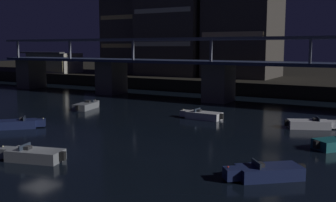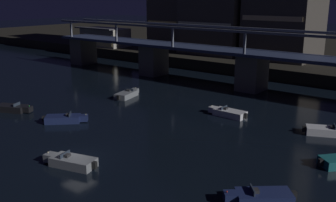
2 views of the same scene
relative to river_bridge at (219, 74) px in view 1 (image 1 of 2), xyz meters
name	(u,v)px [view 1 (image 1 of 2)]	position (x,y,z in m)	size (l,w,h in m)	color
ground_plane	(40,155)	(0.00, -33.94, -4.03)	(400.00, 400.00, 0.00)	black
far_riverbank	(294,75)	(0.00, 48.01, -2.93)	(240.00, 80.00, 2.20)	black
river_bridge	(219,74)	(0.00, 0.00, 0.00)	(85.79, 6.40, 9.38)	#605B51
tower_west_low	(134,4)	(-29.74, 20.97, 13.50)	(11.51, 10.59, 30.98)	#423D38
waterfront_pavilion	(54,63)	(-45.96, 11.91, 0.41)	(12.40, 7.40, 4.70)	#B2AD9E
speedboat_near_left	(202,115)	(4.12, -14.20, -3.62)	(5.20, 1.89, 1.16)	silver
speedboat_near_right	(33,155)	(0.83, -35.32, -3.62)	(5.18, 2.78, 1.16)	gray
speedboat_mid_left	(87,106)	(-12.09, -15.17, -3.62)	(2.65, 5.21, 1.16)	gray
speedboat_mid_center	(18,124)	(-9.58, -28.10, -3.62)	(4.43, 4.34, 1.16)	#19234C
speedboat_mid_right	(266,172)	(16.35, -30.83, -3.62)	(4.56, 4.19, 1.16)	#19234C
speedboat_far_center	(311,124)	(15.71, -13.45, -3.62)	(5.01, 3.26, 1.16)	silver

